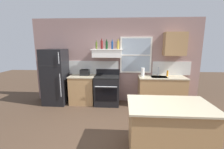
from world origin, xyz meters
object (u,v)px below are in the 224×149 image
object	(u,v)px
bottle_olive_oil_square	(96,45)
bottle_champagne_gold_foil	(118,45)
bottle_red_label_wine	(102,45)
toaster	(85,72)
bottle_blue_liqueur	(112,45)
stove_range	(107,90)
kitchen_island	(168,129)
dish_soap_bottle	(167,73)
paper_towel_roll	(143,72)
refrigerator	(55,77)
bottle_dark_green_wine	(107,45)

from	to	relation	value
bottle_olive_oil_square	bottle_champagne_gold_foil	size ratio (longest dim) A/B	0.86
bottle_red_label_wine	toaster	bearing A→B (deg)	-174.17
bottle_olive_oil_square	bottle_blue_liqueur	xyz separation A→B (m)	(0.49, 0.02, 0.01)
stove_range	bottle_blue_liqueur	distance (m)	1.42
bottle_blue_liqueur	bottle_champagne_gold_foil	bearing A→B (deg)	-13.16
bottle_champagne_gold_foil	kitchen_island	distance (m)	2.84
bottle_blue_liqueur	bottle_champagne_gold_foil	size ratio (longest dim) A/B	0.94
dish_soap_bottle	bottle_olive_oil_square	bearing A→B (deg)	-179.33
bottle_olive_oil_square	kitchen_island	distance (m)	3.13
toaster	stove_range	bearing A→B (deg)	-6.78
bottle_champagne_gold_foil	paper_towel_roll	bearing A→B (deg)	-4.06
refrigerator	stove_range	size ratio (longest dim) A/B	1.60
stove_range	kitchen_island	distance (m)	2.53
kitchen_island	bottle_dark_green_wine	bearing A→B (deg)	120.11
paper_towel_roll	kitchen_island	size ratio (longest dim) A/B	0.19
paper_towel_roll	dish_soap_bottle	xyz separation A→B (m)	(0.78, 0.10, -0.04)
bottle_dark_green_wine	refrigerator	bearing A→B (deg)	-177.80
bottle_dark_green_wine	dish_soap_bottle	world-z (taller)	bottle_dark_green_wine
toaster	bottle_olive_oil_square	bearing A→B (deg)	3.72
bottle_dark_green_wine	bottle_blue_liqueur	bearing A→B (deg)	29.83
toaster	bottle_red_label_wine	bearing A→B (deg)	5.83
paper_towel_roll	kitchen_island	xyz separation A→B (m)	(0.18, -2.22, -0.59)
stove_range	bottle_red_label_wine	world-z (taller)	bottle_red_label_wine
toaster	bottle_champagne_gold_foil	xyz separation A→B (m)	(1.06, 0.01, 0.86)
refrigerator	bottle_blue_liqueur	distance (m)	2.07
bottle_blue_liqueur	bottle_champagne_gold_foil	xyz separation A→B (m)	(0.18, -0.04, 0.01)
stove_range	refrigerator	bearing A→B (deg)	-179.21
bottle_champagne_gold_foil	paper_towel_roll	xyz separation A→B (m)	(0.77, -0.05, -0.83)
dish_soap_bottle	kitchen_island	xyz separation A→B (m)	(-0.60, -2.32, -0.54)
bottle_champagne_gold_foil	kitchen_island	world-z (taller)	bottle_champagne_gold_foil
toaster	dish_soap_bottle	bearing A→B (deg)	1.13
kitchen_island	bottle_champagne_gold_foil	bearing A→B (deg)	112.57
bottle_dark_green_wine	stove_range	bearing A→B (deg)	-77.40
bottle_red_label_wine	kitchen_island	xyz separation A→B (m)	(1.45, -2.32, -1.42)
bottle_blue_liqueur	paper_towel_roll	world-z (taller)	bottle_blue_liqueur
bottle_dark_green_wine	bottle_red_label_wine	bearing A→B (deg)	148.20
bottle_dark_green_wine	bottle_blue_liqueur	xyz separation A→B (m)	(0.16, 0.09, -0.00)
bottle_blue_liqueur	bottle_olive_oil_square	bearing A→B (deg)	-177.37
bottle_olive_oil_square	bottle_red_label_wine	world-z (taller)	bottle_red_label_wine
paper_towel_roll	dish_soap_bottle	world-z (taller)	paper_towel_roll
bottle_dark_green_wine	dish_soap_bottle	xyz separation A→B (m)	(1.89, 0.10, -0.87)
toaster	bottle_red_label_wine	world-z (taller)	bottle_red_label_wine
bottle_blue_liqueur	refrigerator	bearing A→B (deg)	-175.03
dish_soap_bottle	kitchen_island	distance (m)	2.45
refrigerator	bottle_champagne_gold_foil	world-z (taller)	bottle_champagne_gold_foil
bottle_champagne_gold_foil	bottle_dark_green_wine	bearing A→B (deg)	-171.44
stove_range	bottle_champagne_gold_foil	distance (m)	1.45
refrigerator	bottle_olive_oil_square	xyz separation A→B (m)	(1.32, 0.13, 0.98)
toaster	bottle_olive_oil_square	size ratio (longest dim) A/B	1.14
refrigerator	bottle_dark_green_wine	distance (m)	1.92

